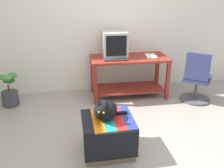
{
  "coord_description": "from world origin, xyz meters",
  "views": [
    {
      "loc": [
        -0.52,
        -2.36,
        1.87
      ],
      "look_at": [
        0.04,
        0.85,
        0.55
      ],
      "focal_mm": 38.65,
      "sensor_mm": 36.0,
      "label": 1
    }
  ],
  "objects_px": {
    "desk": "(129,70)",
    "potted_plant": "(9,92)",
    "keyboard": "(115,59)",
    "office_chair": "(197,81)",
    "book": "(151,56)",
    "ottoman_with_blanket": "(108,135)",
    "cat": "(105,110)",
    "tv_monitor": "(115,44)"
  },
  "relations": [
    {
      "from": "potted_plant",
      "to": "keyboard",
      "type": "bearing_deg",
      "value": -2.8
    },
    {
      "from": "tv_monitor",
      "to": "office_chair",
      "type": "distance_m",
      "value": 1.53
    },
    {
      "from": "book",
      "to": "desk",
      "type": "bearing_deg",
      "value": -179.2
    },
    {
      "from": "cat",
      "to": "desk",
      "type": "bearing_deg",
      "value": 88.77
    },
    {
      "from": "book",
      "to": "ottoman_with_blanket",
      "type": "distance_m",
      "value": 1.88
    },
    {
      "from": "ottoman_with_blanket",
      "to": "office_chair",
      "type": "bearing_deg",
      "value": 32.95
    },
    {
      "from": "keyboard",
      "to": "office_chair",
      "type": "xyz_separation_m",
      "value": [
        1.35,
        -0.3,
        -0.35
      ]
    },
    {
      "from": "cat",
      "to": "office_chair",
      "type": "xyz_separation_m",
      "value": [
        1.74,
        1.09,
        -0.17
      ]
    },
    {
      "from": "book",
      "to": "office_chair",
      "type": "xyz_separation_m",
      "value": [
        0.71,
        -0.39,
        -0.36
      ]
    },
    {
      "from": "keyboard",
      "to": "cat",
      "type": "relative_size",
      "value": 0.87
    },
    {
      "from": "tv_monitor",
      "to": "ottoman_with_blanket",
      "type": "distance_m",
      "value": 1.83
    },
    {
      "from": "keyboard",
      "to": "ottoman_with_blanket",
      "type": "bearing_deg",
      "value": -101.67
    },
    {
      "from": "desk",
      "to": "ottoman_with_blanket",
      "type": "distance_m",
      "value": 1.69
    },
    {
      "from": "desk",
      "to": "tv_monitor",
      "type": "distance_m",
      "value": 0.51
    },
    {
      "from": "ottoman_with_blanket",
      "to": "office_chair",
      "type": "distance_m",
      "value": 2.04
    },
    {
      "from": "office_chair",
      "to": "desk",
      "type": "bearing_deg",
      "value": 15.84
    },
    {
      "from": "ottoman_with_blanket",
      "to": "keyboard",
      "type": "bearing_deg",
      "value": 75.9
    },
    {
      "from": "book",
      "to": "tv_monitor",
      "type": "bearing_deg",
      "value": 175.87
    },
    {
      "from": "tv_monitor",
      "to": "book",
      "type": "relative_size",
      "value": 1.56
    },
    {
      "from": "desk",
      "to": "keyboard",
      "type": "bearing_deg",
      "value": -151.8
    },
    {
      "from": "keyboard",
      "to": "book",
      "type": "relative_size",
      "value": 1.44
    },
    {
      "from": "keyboard",
      "to": "office_chair",
      "type": "relative_size",
      "value": 0.45
    },
    {
      "from": "ottoman_with_blanket",
      "to": "potted_plant",
      "type": "distance_m",
      "value": 2.07
    },
    {
      "from": "cat",
      "to": "office_chair",
      "type": "height_order",
      "value": "office_chair"
    },
    {
      "from": "keyboard",
      "to": "book",
      "type": "distance_m",
      "value": 0.65
    },
    {
      "from": "tv_monitor",
      "to": "potted_plant",
      "type": "relative_size",
      "value": 0.74
    },
    {
      "from": "tv_monitor",
      "to": "book",
      "type": "bearing_deg",
      "value": -12.07
    },
    {
      "from": "office_chair",
      "to": "keyboard",
      "type": "bearing_deg",
      "value": 25.37
    },
    {
      "from": "office_chair",
      "to": "ottoman_with_blanket",
      "type": "bearing_deg",
      "value": 71.01
    },
    {
      "from": "desk",
      "to": "potted_plant",
      "type": "bearing_deg",
      "value": -177.7
    },
    {
      "from": "desk",
      "to": "office_chair",
      "type": "relative_size",
      "value": 1.52
    },
    {
      "from": "tv_monitor",
      "to": "book",
      "type": "xyz_separation_m",
      "value": [
        0.62,
        -0.14,
        -0.2
      ]
    },
    {
      "from": "book",
      "to": "potted_plant",
      "type": "relative_size",
      "value": 0.48
    },
    {
      "from": "book",
      "to": "ottoman_with_blanket",
      "type": "height_order",
      "value": "book"
    },
    {
      "from": "desk",
      "to": "cat",
      "type": "bearing_deg",
      "value": -112.09
    },
    {
      "from": "keyboard",
      "to": "ottoman_with_blanket",
      "type": "distance_m",
      "value": 1.55
    },
    {
      "from": "keyboard",
      "to": "ottoman_with_blanket",
      "type": "xyz_separation_m",
      "value": [
        -0.35,
        -1.41,
        -0.52
      ]
    },
    {
      "from": "tv_monitor",
      "to": "keyboard",
      "type": "relative_size",
      "value": 1.08
    },
    {
      "from": "keyboard",
      "to": "tv_monitor",
      "type": "bearing_deg",
      "value": 85.84
    },
    {
      "from": "desk",
      "to": "potted_plant",
      "type": "height_order",
      "value": "desk"
    },
    {
      "from": "keyboard",
      "to": "office_chair",
      "type": "distance_m",
      "value": 1.43
    },
    {
      "from": "tv_monitor",
      "to": "book",
      "type": "distance_m",
      "value": 0.67
    }
  ]
}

